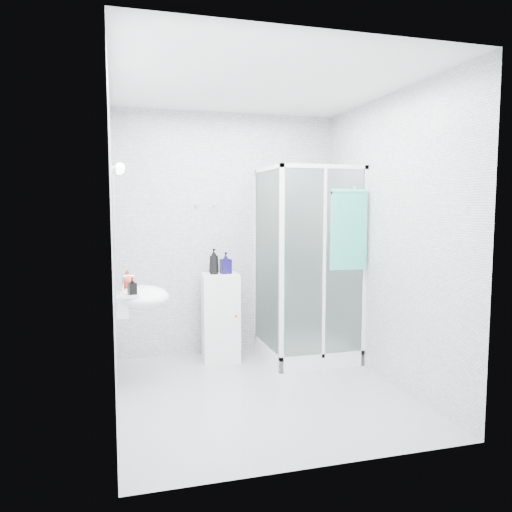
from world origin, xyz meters
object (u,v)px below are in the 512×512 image
object	(u,v)px
shampoo_bottle_b	(226,263)
wall_basin	(140,298)
soap_dispenser_orange	(127,280)
soap_dispenser_black	(132,286)
shampoo_bottle_a	(214,261)
storage_cabinet	(221,317)
hand_towel	(348,228)
shower_enclosure	(302,318)

from	to	relation	value
shampoo_bottle_b	wall_basin	bearing A→B (deg)	-147.10
soap_dispenser_orange	wall_basin	bearing A→B (deg)	-44.64
shampoo_bottle_b	soap_dispenser_black	xyz separation A→B (m)	(-0.97, -0.77, -0.08)
shampoo_bottle_a	soap_dispenser_black	size ratio (longest dim) A/B	1.84
storage_cabinet	hand_towel	size ratio (longest dim) A/B	1.17
shower_enclosure	hand_towel	world-z (taller)	shower_enclosure
shower_enclosure	wall_basin	bearing A→B (deg)	-169.19
storage_cabinet	soap_dispenser_orange	xyz separation A→B (m)	(-0.94, -0.46, 0.50)
shampoo_bottle_a	shampoo_bottle_b	bearing A→B (deg)	2.61
shower_enclosure	shampoo_bottle_a	distance (m)	1.09
hand_towel	shampoo_bottle_a	size ratio (longest dim) A/B	2.91
wall_basin	soap_dispenser_orange	bearing A→B (deg)	135.36
hand_towel	shampoo_bottle_a	world-z (taller)	hand_towel
shower_enclosure	shampoo_bottle_a	bearing A→B (deg)	163.54
storage_cabinet	soap_dispenser_orange	bearing A→B (deg)	-149.40
wall_basin	storage_cabinet	world-z (taller)	wall_basin
shower_enclosure	soap_dispenser_black	bearing A→B (deg)	-163.66
shampoo_bottle_a	wall_basin	bearing A→B (deg)	-143.33
storage_cabinet	soap_dispenser_orange	world-z (taller)	soap_dispenser_orange
hand_towel	shampoo_bottle_b	world-z (taller)	hand_towel
soap_dispenser_black	hand_towel	bearing A→B (deg)	2.95
storage_cabinet	hand_towel	world-z (taller)	hand_towel
shower_enclosure	storage_cabinet	size ratio (longest dim) A/B	2.21
shampoo_bottle_a	shampoo_bottle_b	world-z (taller)	shampoo_bottle_a
wall_basin	soap_dispenser_orange	size ratio (longest dim) A/B	3.26
wall_basin	hand_towel	world-z (taller)	hand_towel
hand_towel	shampoo_bottle_b	bearing A→B (deg)	147.92
shampoo_bottle_b	soap_dispenser_orange	xyz separation A→B (m)	(-1.00, -0.48, -0.07)
storage_cabinet	wall_basin	bearing A→B (deg)	-141.59
storage_cabinet	shampoo_bottle_b	bearing A→B (deg)	21.06
storage_cabinet	hand_towel	bearing A→B (deg)	-25.45
shower_enclosure	soap_dispenser_orange	size ratio (longest dim) A/B	11.66
shower_enclosure	shampoo_bottle_a	world-z (taller)	shower_enclosure
shampoo_bottle_a	soap_dispenser_orange	world-z (taller)	shampoo_bottle_a
shower_enclosure	hand_towel	xyz separation A→B (m)	(0.31, -0.40, 0.95)
shower_enclosure	hand_towel	bearing A→B (deg)	-52.37
soap_dispenser_orange	soap_dispenser_black	bearing A→B (deg)	-83.71
shampoo_bottle_b	soap_dispenser_orange	world-z (taller)	shampoo_bottle_b
storage_cabinet	soap_dispenser_black	bearing A→B (deg)	-135.86
wall_basin	shampoo_bottle_a	xyz separation A→B (m)	(0.77, 0.58, 0.24)
hand_towel	soap_dispenser_black	distance (m)	2.09
hand_towel	soap_dispenser_orange	xyz separation A→B (m)	(-2.07, 0.19, -0.45)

